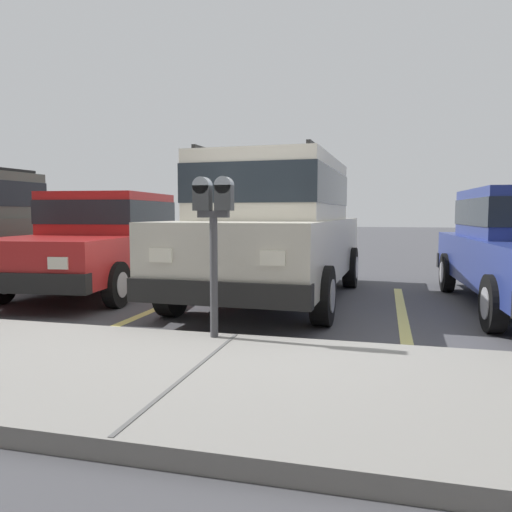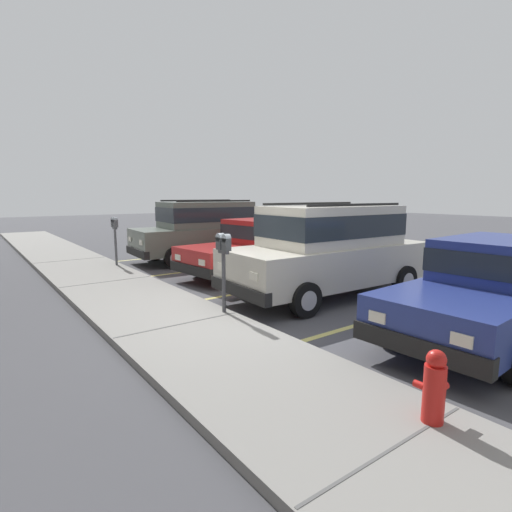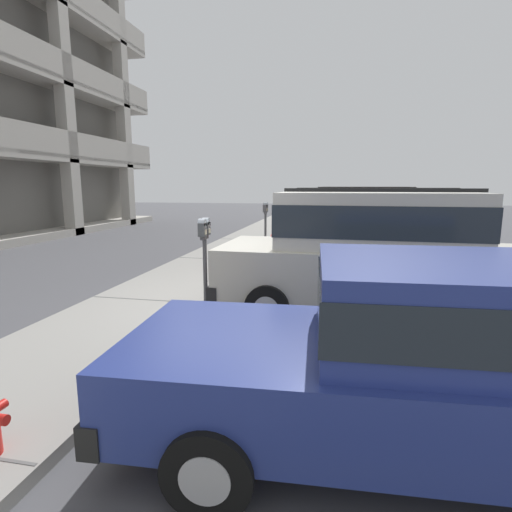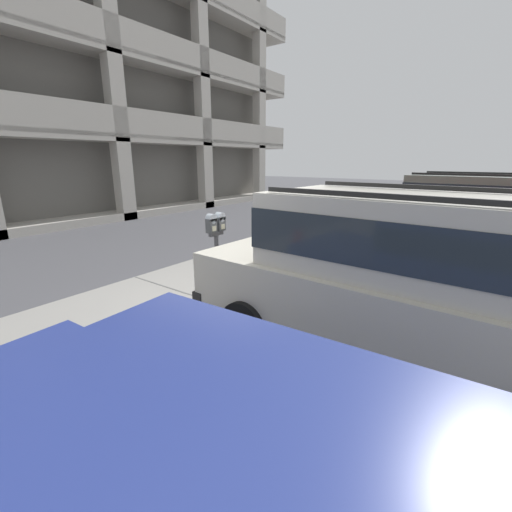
# 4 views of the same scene
# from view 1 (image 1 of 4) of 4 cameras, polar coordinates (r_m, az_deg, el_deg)

# --- Properties ---
(ground_plane) EXTENTS (80.00, 80.00, 0.10)m
(ground_plane) POSITION_cam_1_polar(r_m,az_deg,el_deg) (4.84, -1.50, -10.31)
(ground_plane) COLOR #4C4C51
(sidewalk) EXTENTS (40.00, 2.20, 0.12)m
(sidewalk) POSITION_cam_1_polar(r_m,az_deg,el_deg) (3.63, -7.31, -13.79)
(sidewalk) COLOR gray
(sidewalk) RESTS_ON ground_plane
(parking_stall_lines) EXTENTS (12.24, 4.80, 0.01)m
(parking_stall_lines) POSITION_cam_1_polar(r_m,az_deg,el_deg) (6.64, -10.84, -5.75)
(parking_stall_lines) COLOR #DBD16B
(parking_stall_lines) RESTS_ON ground_plane
(silver_suv) EXTENTS (2.13, 4.84, 2.03)m
(silver_suv) POSITION_cam_1_polar(r_m,az_deg,el_deg) (7.03, 2.29, 3.83)
(silver_suv) COLOR beige
(silver_suv) RESTS_ON ground_plane
(dark_hatchback) EXTENTS (2.17, 4.63, 1.54)m
(dark_hatchback) POSITION_cam_1_polar(r_m,az_deg,el_deg) (8.33, -16.76, 1.96)
(dark_hatchback) COLOR red
(dark_hatchback) RESTS_ON ground_plane
(parking_meter_near) EXTENTS (0.35, 0.12, 1.42)m
(parking_meter_near) POSITION_cam_1_polar(r_m,az_deg,el_deg) (4.39, -4.89, 4.32)
(parking_meter_near) COLOR #47474C
(parking_meter_near) RESTS_ON sidewalk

